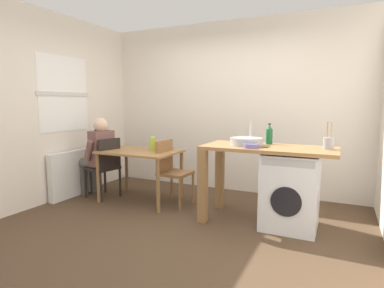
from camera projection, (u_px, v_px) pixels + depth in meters
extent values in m
plane|color=#4C3826|center=(181.00, 225.00, 3.67)|extent=(5.46, 5.46, 0.00)
cube|color=silver|center=(230.00, 107.00, 5.06)|extent=(4.60, 0.10, 2.70)
cube|color=silver|center=(45.00, 108.00, 4.41)|extent=(0.10, 3.80, 2.70)
cube|color=white|center=(64.00, 94.00, 4.63)|extent=(0.01, 0.90, 1.10)
cube|color=beige|center=(64.00, 94.00, 4.63)|extent=(0.02, 0.96, 0.06)
cube|color=white|center=(72.00, 174.00, 4.76)|extent=(0.10, 0.80, 0.70)
cube|color=#9E7042|center=(140.00, 152.00, 4.51)|extent=(1.10, 0.76, 0.03)
cylinder|color=brown|center=(98.00, 178.00, 4.47)|extent=(0.05, 0.05, 0.71)
cylinder|color=brown|center=(158.00, 186.00, 4.05)|extent=(0.05, 0.05, 0.71)
cylinder|color=brown|center=(127.00, 169.00, 5.06)|extent=(0.05, 0.05, 0.71)
cylinder|color=brown|center=(182.00, 175.00, 4.64)|extent=(0.05, 0.05, 0.71)
cube|color=black|center=(102.00, 168.00, 4.72)|extent=(0.47, 0.47, 0.04)
cube|color=black|center=(110.00, 154.00, 4.58)|extent=(0.11, 0.38, 0.45)
cylinder|color=black|center=(85.00, 183.00, 4.71)|extent=(0.04, 0.04, 0.45)
cylinder|color=black|center=(105.00, 178.00, 5.00)|extent=(0.04, 0.04, 0.45)
cylinder|color=black|center=(101.00, 187.00, 4.50)|extent=(0.04, 0.04, 0.45)
cylinder|color=black|center=(120.00, 182.00, 4.78)|extent=(0.04, 0.04, 0.45)
cube|color=olive|center=(175.00, 173.00, 4.35)|extent=(0.42, 0.42, 0.04)
cube|color=olive|center=(164.00, 156.00, 4.41)|extent=(0.06, 0.38, 0.45)
cylinder|color=olive|center=(193.00, 188.00, 4.45)|extent=(0.04, 0.04, 0.45)
cylinder|color=olive|center=(180.00, 194.00, 4.14)|extent=(0.04, 0.04, 0.45)
cylinder|color=olive|center=(172.00, 184.00, 4.62)|extent=(0.04, 0.04, 0.45)
cylinder|color=olive|center=(158.00, 190.00, 4.31)|extent=(0.04, 0.04, 0.45)
cylinder|color=#595651|center=(84.00, 180.00, 4.88)|extent=(0.11, 0.11, 0.45)
cylinder|color=#595651|center=(94.00, 178.00, 5.02)|extent=(0.11, 0.11, 0.45)
cylinder|color=#595651|center=(90.00, 164.00, 4.75)|extent=(0.42, 0.21, 0.14)
cylinder|color=#595651|center=(100.00, 162.00, 4.89)|extent=(0.42, 0.21, 0.14)
cube|color=brown|center=(102.00, 148.00, 4.68)|extent=(0.26, 0.37, 0.52)
cylinder|color=brown|center=(89.00, 151.00, 4.52)|extent=(0.20, 0.12, 0.31)
cylinder|color=brown|center=(112.00, 147.00, 4.86)|extent=(0.20, 0.12, 0.31)
sphere|color=beige|center=(101.00, 125.00, 4.63)|extent=(0.21, 0.21, 0.21)
sphere|color=black|center=(98.00, 130.00, 4.68)|extent=(0.12, 0.12, 0.12)
cube|color=#9E7042|center=(268.00, 148.00, 3.61)|extent=(1.50, 0.68, 0.04)
cube|color=olive|center=(203.00, 186.00, 3.71)|extent=(0.10, 0.10, 0.88)
cube|color=olive|center=(220.00, 176.00, 4.23)|extent=(0.10, 0.10, 0.88)
cube|color=silver|center=(290.00, 191.00, 3.56)|extent=(0.60, 0.60, 0.86)
cylinder|color=black|center=(286.00, 202.00, 3.29)|extent=(0.32, 0.02, 0.32)
cube|color=#B2B2B7|center=(288.00, 163.00, 3.25)|extent=(0.54, 0.01, 0.08)
cylinder|color=#9EA0A5|center=(246.00, 141.00, 3.72)|extent=(0.38, 0.38, 0.09)
cylinder|color=#B2B2B7|center=(251.00, 132.00, 3.86)|extent=(0.02, 0.02, 0.28)
cylinder|color=#19592D|center=(269.00, 137.00, 3.82)|extent=(0.08, 0.08, 0.18)
cone|color=#19592D|center=(269.00, 127.00, 3.80)|extent=(0.07, 0.07, 0.05)
cylinder|color=#262626|center=(270.00, 124.00, 3.80)|extent=(0.03, 0.03, 0.02)
cylinder|color=slate|center=(251.00, 146.00, 3.49)|extent=(0.17, 0.17, 0.05)
cylinder|color=#3D375B|center=(251.00, 145.00, 3.49)|extent=(0.14, 0.14, 0.02)
cylinder|color=gray|center=(329.00, 143.00, 3.38)|extent=(0.11, 0.11, 0.13)
cylinder|color=#99724C|center=(327.00, 130.00, 3.37)|extent=(0.01, 0.04, 0.18)
cylinder|color=#99724C|center=(331.00, 130.00, 3.34)|extent=(0.01, 0.05, 0.18)
cylinder|color=#A8C63D|center=(153.00, 144.00, 4.52)|extent=(0.09, 0.09, 0.20)
cube|color=#B2B2B7|center=(262.00, 147.00, 3.54)|extent=(0.15, 0.06, 0.01)
cube|color=#262628|center=(262.00, 147.00, 3.54)|extent=(0.15, 0.06, 0.01)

